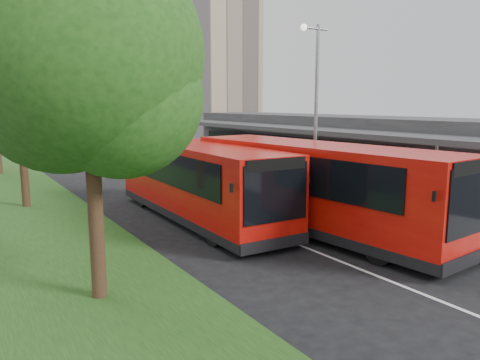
% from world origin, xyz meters
% --- Properties ---
extents(ground, '(120.00, 120.00, 0.00)m').
position_xyz_m(ground, '(0.00, 0.00, 0.00)').
color(ground, black).
rests_on(ground, ground).
extents(pavement, '(5.00, 80.00, 0.15)m').
position_xyz_m(pavement, '(6.00, 20.00, 0.07)').
color(pavement, gray).
rests_on(pavement, ground).
extents(grass_verge, '(5.00, 80.00, 0.10)m').
position_xyz_m(grass_verge, '(-7.00, 20.00, 0.05)').
color(grass_verge, '#194014').
rests_on(grass_verge, ground).
extents(lane_centre_line, '(0.12, 70.00, 0.01)m').
position_xyz_m(lane_centre_line, '(0.00, 15.00, 0.01)').
color(lane_centre_line, silver).
rests_on(lane_centre_line, ground).
extents(kerb_dashes, '(0.12, 56.00, 0.01)m').
position_xyz_m(kerb_dashes, '(3.30, 19.00, 0.01)').
color(kerb_dashes, silver).
rests_on(kerb_dashes, ground).
extents(office_block, '(22.00, 12.00, 18.00)m').
position_xyz_m(office_block, '(14.00, 42.00, 9.00)').
color(office_block, tan).
rests_on(office_block, ground).
extents(station_building, '(7.70, 26.00, 4.00)m').
position_xyz_m(station_building, '(10.86, 8.00, 2.04)').
color(station_building, '#2C2C2E').
rests_on(station_building, ground).
extents(tree_near, '(5.29, 5.29, 8.51)m').
position_xyz_m(tree_near, '(-7.01, -2.95, 5.49)').
color(tree_near, '#352015').
rests_on(tree_near, ground).
extents(tree_mid, '(5.46, 5.46, 8.78)m').
position_xyz_m(tree_mid, '(-7.01, 9.05, 5.67)').
color(tree_mid, '#352015').
rests_on(tree_mid, ground).
extents(lamp_post_near, '(1.44, 0.28, 8.00)m').
position_xyz_m(lamp_post_near, '(4.12, 2.00, 4.72)').
color(lamp_post_near, gray).
rests_on(lamp_post_near, pavement).
extents(lamp_post_far, '(1.44, 0.28, 8.00)m').
position_xyz_m(lamp_post_far, '(4.12, 22.00, 4.72)').
color(lamp_post_far, gray).
rests_on(lamp_post_far, pavement).
extents(bus_main, '(3.99, 11.82, 3.29)m').
position_xyz_m(bus_main, '(1.61, -1.08, 1.69)').
color(bus_main, '#B71309').
rests_on(bus_main, ground).
extents(bus_second, '(3.02, 11.11, 3.13)m').
position_xyz_m(bus_second, '(-1.31, 2.85, 1.61)').
color(bus_second, '#B71309').
rests_on(bus_second, ground).
extents(litter_bin, '(0.49, 0.49, 0.82)m').
position_xyz_m(litter_bin, '(5.22, 11.21, 0.56)').
color(litter_bin, '#392717').
rests_on(litter_bin, pavement).
extents(bollard, '(0.18, 0.18, 0.87)m').
position_xyz_m(bollard, '(4.88, 17.82, 0.58)').
color(bollard, yellow).
rests_on(bollard, pavement).
extents(car_near, '(1.59, 3.33, 1.10)m').
position_xyz_m(car_near, '(1.94, 37.45, 0.55)').
color(car_near, '#4F0B19').
rests_on(car_near, ground).
extents(car_far, '(1.90, 3.31, 1.03)m').
position_xyz_m(car_far, '(-1.54, 43.31, 0.52)').
color(car_far, navy).
rests_on(car_far, ground).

